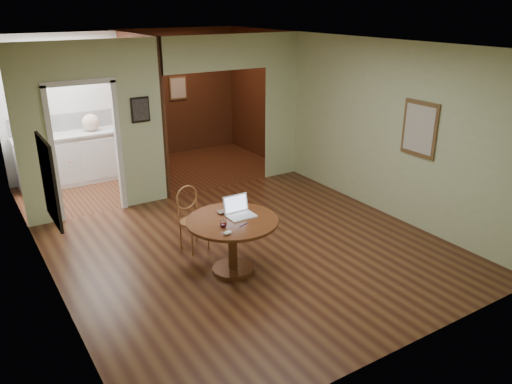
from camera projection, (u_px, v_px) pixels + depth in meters
floor at (255, 251)px, 6.84m from camera, size 5.00×5.00×0.00m
room_shell at (136, 121)px, 8.59m from camera, size 5.20×7.50×5.00m
dining_table at (232, 233)px, 6.17m from camera, size 1.14×1.14×0.71m
chair at (191, 214)px, 6.80m from camera, size 0.44×0.44×0.89m
open_laptop at (239, 210)px, 6.22m from camera, size 0.34×0.30×0.24m
closed_laptop at (231, 212)px, 6.30m from camera, size 0.33×0.22×0.02m
mouse at (228, 233)px, 5.71m from camera, size 0.11×0.07×0.05m
wine_glass at (223, 223)px, 5.89m from camera, size 0.09×0.09×0.10m
pen at (243, 225)px, 5.96m from camera, size 0.13×0.06×0.01m
kitchen_cabinet at (75, 158)px, 9.32m from camera, size 2.06×0.60×0.94m
grocery_bag at (91, 123)px, 9.28m from camera, size 0.37×0.34×0.32m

